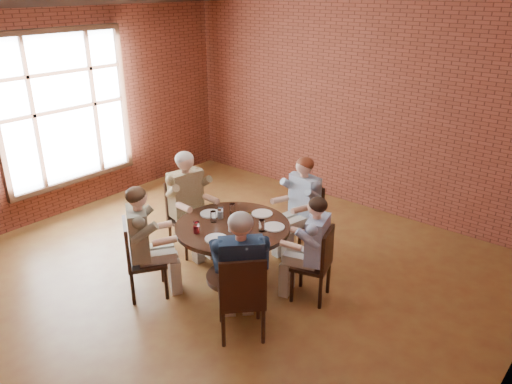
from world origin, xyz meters
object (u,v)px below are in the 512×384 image
Objects in this scene: chair_a at (318,262)px; chair_c at (186,213)px; diner_d at (145,242)px; diner_e at (241,275)px; diner_a at (312,249)px; chair_d at (138,256)px; smartphone at (249,246)px; chair_b at (305,216)px; diner_c at (189,203)px; diner_b at (301,206)px; chair_e at (242,295)px; dining_table at (233,241)px.

chair_c reaches higher than chair_a.
diner_e is (1.32, 0.16, 0.03)m from diner_d.
diner_a reaches higher than chair_d.
diner_d is 9.44× the size of smartphone.
diner_c reaches higher than chair_b.
diner_b is 1.97m from chair_e.
chair_c is 0.69× the size of diner_e.
diner_a reaches higher than chair_b.
diner_a is 0.73m from smartphone.
chair_e is at bearing -142.53° from diner_d.
chair_e is at bearing -139.74° from chair_d.
diner_e is (-0.19, -0.99, 0.07)m from diner_a.
diner_b reaches higher than dining_table.
dining_table is at bearing -90.00° from chair_b.
chair_a is 1.99m from diner_c.
diner_d is at bearing -100.23° from chair_b.
diner_e is (-0.27, -1.01, 0.21)m from chair_a.
chair_b is 0.67× the size of diner_e.
diner_d reaches higher than dining_table.
chair_c reaches higher than smartphone.
diner_e is (0.52, -1.89, 0.19)m from chair_b.
diner_d is at bearing -69.71° from diner_a.
chair_d is (-0.84, -2.04, -0.16)m from diner_b.
diner_b is at bearing -151.63° from chair_a.
chair_b is 2.29m from chair_d.
diner_a is (0.95, 0.29, 0.11)m from dining_table.
dining_table is 1.52× the size of chair_a.
dining_table is at bearing -90.00° from chair_d.
diner_e is at bearing -106.82° from diner_c.
diner_c is 1.00× the size of diner_e.
chair_a is at bearing -151.79° from diner_e.
chair_c is at bearing -132.96° from diner_b.
smartphone is at bearing -103.32° from chair_e.
diner_c is 1.48× the size of chair_d.
chair_c is (-2.06, -0.12, 0.03)m from chair_a.
dining_table is at bearing -90.00° from diner_d.
diner_a is 0.94× the size of diner_d.
dining_table is 1.07m from chair_a.
diner_a is 1.07m from chair_e.
diner_d is (0.47, -1.06, 0.15)m from chair_c.
diner_b is 0.99× the size of diner_d.
chair_a is 1.07m from diner_e.
chair_e reaches higher than chair_a.
diner_e is 9.80× the size of smartphone.
diner_a is at bearing -37.01° from diner_b.
diner_b reaches higher than chair_c.
diner_e is (1.70, -0.88, 0.00)m from diner_c.
chair_a is 0.67× the size of diner_b.
diner_c is at bearing -36.57° from diner_d.
dining_table is 0.97× the size of diner_e.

